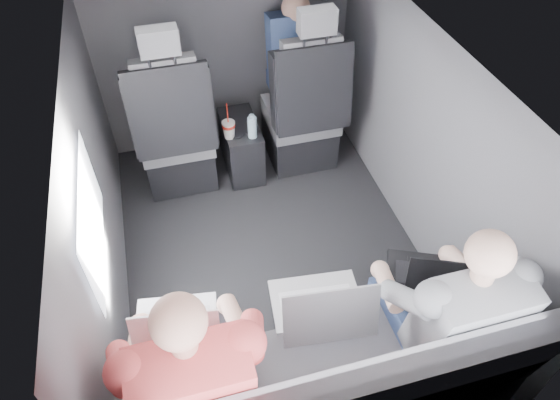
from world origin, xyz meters
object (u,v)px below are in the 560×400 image
object	(u,v)px
soda_cup	(229,129)
laptop_black	(432,277)
center_console	(241,146)
water_bottle	(252,127)
front_seat_right	(303,117)
passenger_rear_left	(194,370)
laptop_white	(176,327)
laptop_silver	(321,306)
passenger_front_right	(295,55)
rear_bench	(333,392)
front_seat_left	(176,138)
passenger_rear_right	(442,309)

from	to	relation	value
soda_cup	laptop_black	xyz separation A→B (m)	(0.64, -1.56, 0.16)
center_console	water_bottle	bearing A→B (deg)	-71.70
front_seat_right	passenger_rear_left	size ratio (longest dim) A/B	1.02
laptop_white	laptop_silver	bearing A→B (deg)	-6.39
passenger_front_right	water_bottle	bearing A→B (deg)	-136.78
rear_bench	laptop_silver	size ratio (longest dim) A/B	3.76
water_bottle	front_seat_right	bearing A→B (deg)	17.12
front_seat_right	rear_bench	world-z (taller)	front_seat_right
front_seat_right	passenger_rear_left	xyz separation A→B (m)	(-1.02, -1.81, 0.24)
laptop_black	front_seat_right	bearing A→B (deg)	93.20
soda_cup	laptop_white	size ratio (longest dim) A/B	0.71
laptop_silver	laptop_black	size ratio (longest dim) A/B	1.00
soda_cup	laptop_silver	size ratio (longest dim) A/B	0.63
laptop_silver	laptop_black	world-z (taller)	laptop_silver
rear_bench	water_bottle	world-z (taller)	rear_bench
passenger_front_right	rear_bench	bearing A→B (deg)	-101.97
water_bottle	center_console	bearing A→B (deg)	108.30
front_seat_left	passenger_front_right	bearing A→B (deg)	15.86
water_bottle	passenger_rear_left	world-z (taller)	passenger_rear_left
laptop_silver	passenger_front_right	bearing A→B (deg)	76.74
front_seat_right	passenger_rear_right	bearing A→B (deg)	-88.13
front_seat_right	soda_cup	distance (m)	0.56
front_seat_right	center_console	size ratio (longest dim) A/B	2.64
front_seat_left	passenger_rear_left	size ratio (longest dim) A/B	1.02
soda_cup	water_bottle	xyz separation A→B (m)	(0.15, -0.04, 0.01)
laptop_silver	passenger_rear_left	bearing A→B (deg)	-165.85
center_console	water_bottle	xyz separation A→B (m)	(0.05, -0.16, 0.28)
laptop_white	passenger_front_right	distance (m)	2.14
center_console	laptop_white	xyz separation A→B (m)	(-0.61, -1.63, 0.44)
center_console	laptop_silver	bearing A→B (deg)	-89.82
water_bottle	passenger_rear_right	xyz separation A→B (m)	(0.46, -1.68, 0.14)
front_seat_right	passenger_rear_left	bearing A→B (deg)	-119.36
passenger_front_right	soda_cup	bearing A→B (deg)	-148.25
passenger_front_right	laptop_silver	bearing A→B (deg)	-103.26
front_seat_left	center_console	distance (m)	0.49
front_seat_left	passenger_rear_right	world-z (taller)	front_seat_left
soda_cup	water_bottle	distance (m)	0.16
front_seat_left	water_bottle	xyz separation A→B (m)	(0.50, -0.12, 0.08)
laptop_white	rear_bench	bearing A→B (deg)	-26.80
laptop_black	laptop_white	bearing A→B (deg)	177.44
laptop_white	laptop_black	size ratio (longest dim) A/B	0.89
laptop_black	rear_bench	bearing A→B (deg)	-154.70
center_console	rear_bench	world-z (taller)	rear_bench
center_console	laptop_black	size ratio (longest dim) A/B	1.12
center_console	passenger_rear_right	xyz separation A→B (m)	(0.51, -1.85, 0.42)
rear_bench	laptop_black	world-z (taller)	rear_bench
laptop_black	passenger_rear_right	size ratio (longest dim) A/B	0.35
front_seat_left	laptop_silver	world-z (taller)	front_seat_left
water_bottle	rear_bench	bearing A→B (deg)	-91.72
water_bottle	passenger_front_right	bearing A→B (deg)	43.22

